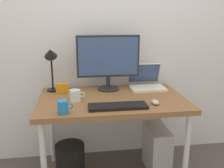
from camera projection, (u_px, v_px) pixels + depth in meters
back_wall at (106, 27)px, 2.38m from camera, size 4.40×0.04×2.60m
desk at (112, 105)px, 2.12m from camera, size 1.21×0.76×0.74m
monitor at (108, 59)px, 2.26m from camera, size 0.57×0.20×0.50m
laptop at (146, 82)px, 2.39m from camera, size 0.32×0.29×0.22m
desk_lamp at (51, 60)px, 2.19m from camera, size 0.11×0.16×0.42m
keyboard at (118, 106)px, 1.87m from camera, size 0.44×0.14×0.02m
mouse at (155, 102)px, 1.95m from camera, size 0.06×0.09×0.03m
coffee_mug at (63, 107)px, 1.75m from camera, size 0.11×0.07×0.10m
glass_cup at (75, 96)px, 2.01m from camera, size 0.12×0.09×0.09m
photo_frame at (62, 88)px, 2.20m from camera, size 0.11×0.03×0.09m
computer_tower at (157, 149)px, 2.34m from camera, size 0.18×0.36×0.42m
wastebasket at (70, 160)px, 2.26m from camera, size 0.26×0.26×0.30m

